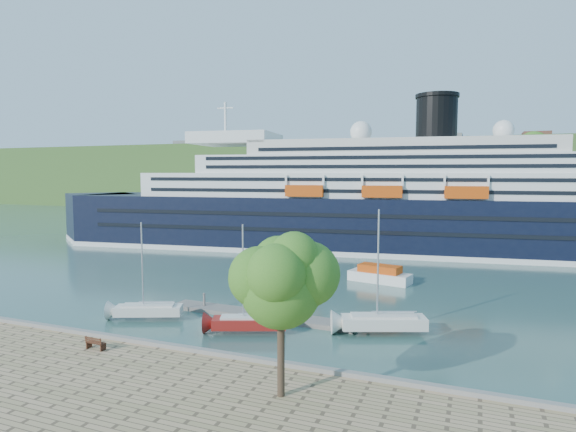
# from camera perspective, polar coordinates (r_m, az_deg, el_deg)

# --- Properties ---
(ground) EXTENTS (400.00, 400.00, 0.00)m
(ground) POSITION_cam_1_polar(r_m,az_deg,el_deg) (36.77, -12.55, -16.52)
(ground) COLOR #325A52
(ground) RESTS_ON ground
(far_hillside) EXTENTS (400.00, 50.00, 24.00)m
(far_hillside) POSITION_cam_1_polar(r_m,az_deg,el_deg) (174.29, 15.18, 4.47)
(far_hillside) COLOR #335321
(far_hillside) RESTS_ON ground
(quay_coping) EXTENTS (220.00, 0.50, 0.30)m
(quay_coping) POSITION_cam_1_polar(r_m,az_deg,el_deg) (36.21, -12.77, -14.93)
(quay_coping) COLOR slate
(quay_coping) RESTS_ON promenade
(cruise_ship) EXTENTS (119.41, 32.31, 26.54)m
(cruise_ship) POSITION_cam_1_polar(r_m,az_deg,el_deg) (84.75, 8.58, 4.93)
(cruise_ship) COLOR black
(cruise_ship) RESTS_ON ground
(park_bench) EXTENTS (1.60, 0.70, 1.01)m
(park_bench) POSITION_cam_1_polar(r_m,az_deg,el_deg) (37.81, -21.81, -13.73)
(park_bench) COLOR #4B2615
(park_bench) RESTS_ON promenade
(promenade_tree) EXTENTS (6.09, 6.09, 10.09)m
(promenade_tree) POSITION_cam_1_polar(r_m,az_deg,el_deg) (27.06, -0.85, -10.84)
(promenade_tree) COLOR #27621A
(promenade_tree) RESTS_ON promenade
(floating_pontoon) EXTENTS (18.68, 3.04, 0.41)m
(floating_pontoon) POSITION_cam_1_polar(r_m,az_deg,el_deg) (46.09, -3.32, -11.63)
(floating_pontoon) COLOR slate
(floating_pontoon) RESTS_ON ground
(sailboat_white_near) EXTENTS (6.87, 4.31, 8.62)m
(sailboat_white_near) POSITION_cam_1_polar(r_m,az_deg,el_deg) (46.08, -16.30, -6.57)
(sailboat_white_near) COLOR silver
(sailboat_white_near) RESTS_ON ground
(sailboat_red) EXTENTS (7.05, 4.27, 8.82)m
(sailboat_red) POSITION_cam_1_polar(r_m,az_deg,el_deg) (40.65, -4.67, -7.79)
(sailboat_red) COLOR maroon
(sailboat_red) RESTS_ON ground
(sailboat_white_far) EXTENTS (8.02, 4.83, 10.03)m
(sailboat_white_far) POSITION_cam_1_polar(r_m,az_deg,el_deg) (40.96, 11.35, -6.92)
(sailboat_white_far) COLOR silver
(sailboat_white_far) RESTS_ON ground
(tender_launch) EXTENTS (8.11, 4.22, 2.14)m
(tender_launch) POSITION_cam_1_polar(r_m,az_deg,el_deg) (60.99, 10.81, -6.71)
(tender_launch) COLOR #C5420B
(tender_launch) RESTS_ON ground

